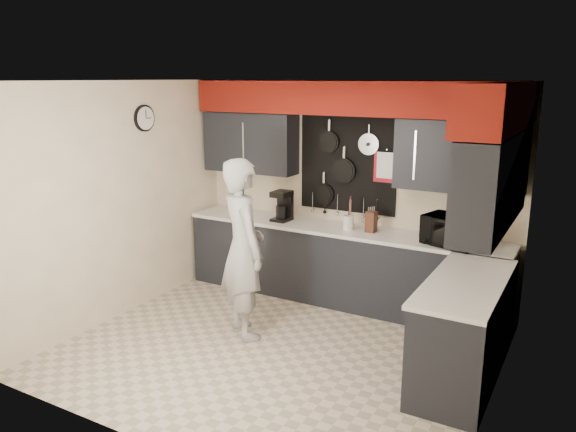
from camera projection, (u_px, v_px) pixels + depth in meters
The scene contains 10 objects.
ground at pixel (278, 349), 5.58m from camera, with size 4.00×4.00×0.00m, color beige.
back_wall_assembly at pixel (349, 133), 6.44m from camera, with size 4.00×0.36×2.60m.
right_wall_assembly at pixel (496, 166), 4.45m from camera, with size 0.36×3.50×2.60m.
left_wall_assembly at pixel (124, 197), 6.22m from camera, with size 0.05×3.50×2.60m.
base_cabinets at pixel (368, 280), 6.19m from camera, with size 3.95×2.20×0.92m.
microwave at pixel (452, 231), 5.83m from camera, with size 0.56×0.38×0.31m, color black.
knife_block at pixel (371, 222), 6.35m from camera, with size 0.11×0.11×0.24m, color #381E12.
utensil_crock at pixel (349, 222), 6.47m from camera, with size 0.13×0.13×0.16m, color silver.
coffee_maker at pixel (283, 205), 6.86m from camera, with size 0.21×0.25×0.37m.
person at pixel (243, 249), 5.71m from camera, with size 0.68×0.45×1.86m, color #ADADAB.
Camera 1 is at (2.58, -4.39, 2.63)m, focal length 35.00 mm.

